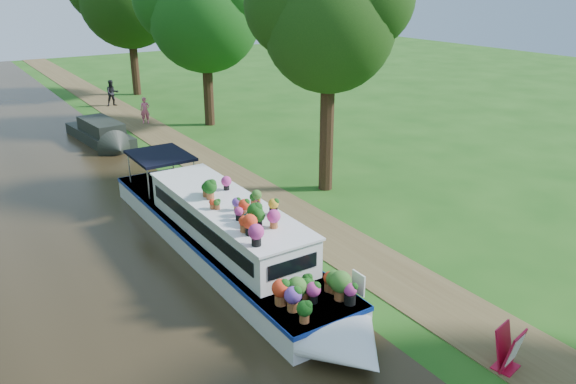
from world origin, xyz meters
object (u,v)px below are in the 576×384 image
at_px(sandwich_board, 509,351).
at_px(pedestrian_pink, 145,110).
at_px(pedestrian_dark, 112,93).
at_px(plant_boat, 227,234).
at_px(second_boat, 102,134).

xyz_separation_m(sandwich_board, pedestrian_pink, (1.07, 25.26, 0.31)).
bearing_deg(pedestrian_dark, pedestrian_pink, -84.69).
height_order(sandwich_board, pedestrian_pink, pedestrian_pink).
bearing_deg(sandwich_board, plant_boat, 97.63).
distance_m(plant_boat, second_boat, 14.90).
bearing_deg(pedestrian_pink, sandwich_board, -67.44).
bearing_deg(sandwich_board, pedestrian_pink, 75.83).
distance_m(second_boat, sandwich_board, 22.67).
xyz_separation_m(plant_boat, second_boat, (0.50, 14.89, -0.38)).
relative_size(plant_boat, pedestrian_dark, 8.07).
relative_size(plant_boat, sandwich_board, 14.01).
height_order(plant_boat, pedestrian_pink, plant_boat).
distance_m(second_boat, pedestrian_pink, 4.25).
height_order(plant_boat, pedestrian_dark, plant_boat).
bearing_deg(plant_boat, pedestrian_dark, 81.21).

